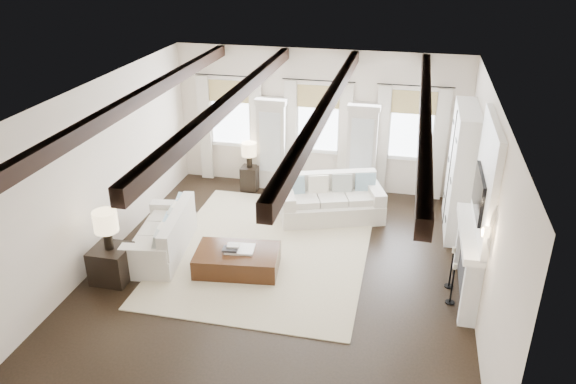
% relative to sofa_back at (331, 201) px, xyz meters
% --- Properties ---
extents(ground, '(7.50, 7.50, 0.00)m').
position_rel_sofa_back_xyz_m(ground, '(-0.54, -2.26, -0.36)').
color(ground, black).
rests_on(ground, ground).
extents(room_shell, '(6.54, 7.54, 3.22)m').
position_rel_sofa_back_xyz_m(room_shell, '(0.20, -1.37, 1.53)').
color(room_shell, beige).
rests_on(room_shell, ground).
extents(area_rug, '(3.69, 4.63, 0.02)m').
position_rel_sofa_back_xyz_m(area_rug, '(-0.94, -1.62, -0.35)').
color(area_rug, '#BEB191').
rests_on(area_rug, ground).
extents(sofa_back, '(2.30, 1.60, 0.90)m').
position_rel_sofa_back_xyz_m(sofa_back, '(0.00, 0.00, 0.00)').
color(sofa_back, silver).
rests_on(sofa_back, ground).
extents(sofa_left, '(1.15, 2.07, 0.84)m').
position_rel_sofa_back_xyz_m(sofa_left, '(-2.79, -2.12, -0.01)').
color(sofa_left, silver).
rests_on(sofa_left, ground).
extents(ottoman, '(1.55, 1.07, 0.38)m').
position_rel_sofa_back_xyz_m(ottoman, '(-1.29, -2.39, -0.17)').
color(ottoman, black).
rests_on(ottoman, ground).
extents(tray, '(0.54, 0.44, 0.04)m').
position_rel_sofa_back_xyz_m(tray, '(-1.25, -2.34, 0.04)').
color(tray, white).
rests_on(tray, ottoman).
extents(book_lower, '(0.28, 0.23, 0.04)m').
position_rel_sofa_back_xyz_m(book_lower, '(-1.40, -2.44, 0.08)').
color(book_lower, '#262628').
rests_on(book_lower, tray).
extents(book_upper, '(0.24, 0.20, 0.03)m').
position_rel_sofa_back_xyz_m(book_upper, '(-1.35, -2.36, 0.12)').
color(book_upper, beige).
rests_on(book_upper, book_lower).
extents(side_table_front, '(0.61, 0.61, 0.61)m').
position_rel_sofa_back_xyz_m(side_table_front, '(-3.29, -3.14, -0.05)').
color(side_table_front, black).
rests_on(side_table_front, ground).
extents(lamp_front, '(0.40, 0.40, 0.69)m').
position_rel_sofa_back_xyz_m(lamp_front, '(-3.29, -3.14, 0.73)').
color(lamp_front, black).
rests_on(lamp_front, side_table_front).
extents(side_table_back, '(0.38, 0.38, 0.56)m').
position_rel_sofa_back_xyz_m(side_table_back, '(-2.03, 0.95, -0.08)').
color(side_table_back, black).
rests_on(side_table_back, ground).
extents(lamp_back, '(0.34, 0.34, 0.58)m').
position_rel_sofa_back_xyz_m(lamp_back, '(-2.03, 0.95, 0.60)').
color(lamp_back, black).
rests_on(lamp_back, side_table_back).
extents(candlestick_near, '(0.15, 0.15, 0.74)m').
position_rel_sofa_back_xyz_m(candlestick_near, '(2.36, -2.56, -0.05)').
color(candlestick_near, black).
rests_on(candlestick_near, ground).
extents(candlestick_far, '(0.16, 0.16, 0.77)m').
position_rel_sofa_back_xyz_m(candlestick_far, '(2.36, -2.10, -0.04)').
color(candlestick_far, black).
rests_on(candlestick_far, ground).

